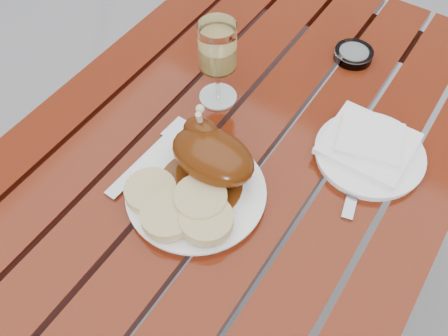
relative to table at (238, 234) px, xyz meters
The scene contains 11 objects.
ground 0.38m from the table, ahead, with size 60.00×60.00×0.00m, color slate.
table is the anchor object (origin of this frame).
dinner_plate 0.41m from the table, 90.41° to the right, with size 0.25×0.25×0.02m, color white.
roast_duck 0.45m from the table, 93.12° to the right, with size 0.16×0.17×0.12m.
bread_dumplings 0.45m from the table, 89.16° to the right, with size 0.21×0.15×0.03m.
wine_glass 0.48m from the table, 145.45° to the left, with size 0.08×0.08×0.18m, color tan.
side_plate 0.45m from the table, 23.76° to the left, with size 0.21×0.21×0.02m, color white.
napkin 0.46m from the table, 26.94° to the left, with size 0.16×0.15×0.01m, color white.
ashtray 0.52m from the table, 76.86° to the left, with size 0.09×0.09×0.02m, color #B2B7BC.
fork 0.42m from the table, 131.08° to the right, with size 0.02×0.20×0.01m, color gray.
knife 0.44m from the table, 12.56° to the left, with size 0.02×0.21×0.01m, color gray.
Camera 1 is at (0.31, -0.54, 1.50)m, focal length 40.00 mm.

